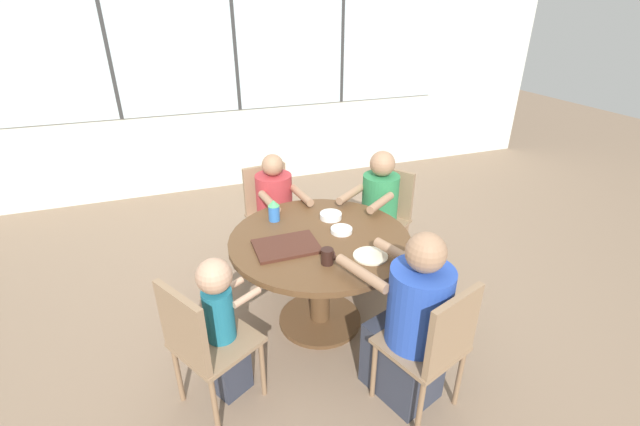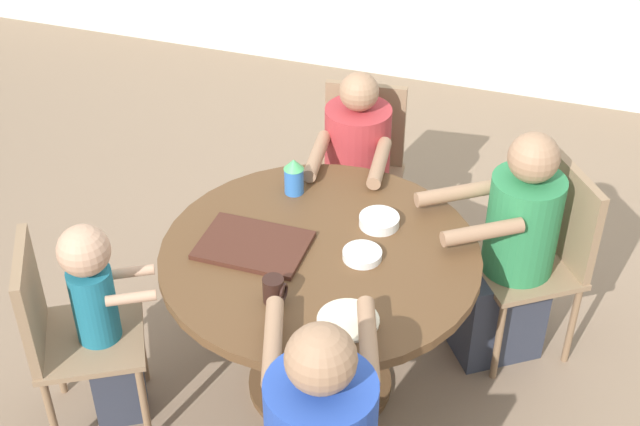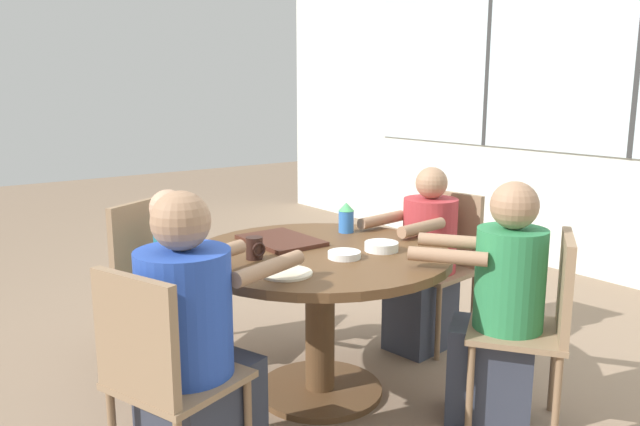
{
  "view_description": "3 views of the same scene",
  "coord_description": "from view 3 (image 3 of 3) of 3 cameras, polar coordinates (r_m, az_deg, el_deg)",
  "views": [
    {
      "loc": [
        -0.84,
        -2.32,
        2.13
      ],
      "look_at": [
        0.0,
        0.0,
        0.89
      ],
      "focal_mm": 24.0,
      "sensor_mm": 36.0,
      "label": 1
    },
    {
      "loc": [
        0.82,
        -2.48,
        2.79
      ],
      "look_at": [
        0.0,
        0.0,
        0.89
      ],
      "focal_mm": 50.0,
      "sensor_mm": 36.0,
      "label": 2
    },
    {
      "loc": [
        2.23,
        -1.68,
        1.45
      ],
      "look_at": [
        0.0,
        0.0,
        0.89
      ],
      "focal_mm": 35.0,
      "sensor_mm": 36.0,
      "label": 3
    }
  ],
  "objects": [
    {
      "name": "coffee_mug",
      "position": [
        2.76,
        -5.99,
        -3.22
      ],
      "size": [
        0.08,
        0.08,
        0.1
      ],
      "color": "black",
      "rests_on": "dining_table"
    },
    {
      "name": "chair_for_toddler",
      "position": [
        3.44,
        -15.23,
        -4.89
      ],
      "size": [
        0.55,
        0.55,
        0.86
      ],
      "rotation": [
        0.0,
        0.0,
        -1.05
      ],
      "color": "#937556",
      "rests_on": "ground_plane"
    },
    {
      "name": "person_woman_green_shirt",
      "position": [
        2.82,
        16.08,
        -9.05
      ],
      "size": [
        0.6,
        0.54,
        1.08
      ],
      "rotation": [
        0.0,
        0.0,
        -4.11
      ],
      "color": "#333847",
      "rests_on": "ground_plane"
    },
    {
      "name": "person_man_blue_shirt",
      "position": [
        3.55,
        9.55,
        -5.03
      ],
      "size": [
        0.37,
        0.59,
        1.03
      ],
      "rotation": [
        0.0,
        0.0,
        -3.02
      ],
      "color": "#333847",
      "rests_on": "ground_plane"
    },
    {
      "name": "person_man_teal_shirt",
      "position": [
        2.38,
        -11.4,
        -12.66
      ],
      "size": [
        0.51,
        0.68,
        1.11
      ],
      "rotation": [
        0.0,
        0.0,
        0.32
      ],
      "color": "#333847",
      "rests_on": "ground_plane"
    },
    {
      "name": "dining_table",
      "position": [
        2.94,
        0.0,
        -6.59
      ],
      "size": [
        1.21,
        1.21,
        0.71
      ],
      "color": "brown",
      "rests_on": "ground_plane"
    },
    {
      "name": "person_toddler",
      "position": [
        3.35,
        -13.2,
        -5.56
      ],
      "size": [
        0.34,
        0.29,
        0.94
      ],
      "rotation": [
        0.0,
        0.0,
        -1.05
      ],
      "color": "#333847",
      "rests_on": "ground_plane"
    },
    {
      "name": "bowl_cereal",
      "position": [
        2.77,
        2.24,
        -3.83
      ],
      "size": [
        0.15,
        0.15,
        0.03
      ],
      "color": "white",
      "rests_on": "dining_table"
    },
    {
      "name": "wall_back_with_windows",
      "position": [
        5.04,
        27.13,
        9.83
      ],
      "size": [
        8.4,
        0.08,
        2.8
      ],
      "color": "silver",
      "rests_on": "ground_plane"
    },
    {
      "name": "chair_for_man_blue_shirt",
      "position": [
        3.66,
        11.16,
        -3.68
      ],
      "size": [
        0.44,
        0.44,
        0.86
      ],
      "rotation": [
        0.0,
        0.0,
        -3.02
      ],
      "color": "#937556",
      "rests_on": "ground_plane"
    },
    {
      "name": "food_tray_dark",
      "position": [
        3.05,
        -3.59,
        -2.51
      ],
      "size": [
        0.4,
        0.29,
        0.02
      ],
      "color": "#472319",
      "rests_on": "dining_table"
    },
    {
      "name": "chair_for_man_teal_shirt",
      "position": [
        2.27,
        -14.58,
        -13.48
      ],
      "size": [
        0.51,
        0.51,
        0.86
      ],
      "rotation": [
        0.0,
        0.0,
        0.32
      ],
      "color": "#937556",
      "rests_on": "ground_plane"
    },
    {
      "name": "bowl_white_shallow",
      "position": [
        2.91,
        5.63,
        -3.06
      ],
      "size": [
        0.16,
        0.16,
        0.04
      ],
      "color": "white",
      "rests_on": "dining_table"
    },
    {
      "name": "sippy_cup",
      "position": [
        3.25,
        2.41,
        -0.38
      ],
      "size": [
        0.08,
        0.08,
        0.16
      ],
      "color": "blue",
      "rests_on": "dining_table"
    },
    {
      "name": "plate_tortillas",
      "position": [
        2.54,
        -3.12,
        -5.51
      ],
      "size": [
        0.22,
        0.22,
        0.01
      ],
      "color": "beige",
      "rests_on": "dining_table"
    },
    {
      "name": "ground_plane",
      "position": [
        3.15,
        0.0,
        -16.07
      ],
      "size": [
        16.0,
        16.0,
        0.0
      ],
      "primitive_type": "plane",
      "color": "#8C725B"
    },
    {
      "name": "chair_for_woman_green_shirt",
      "position": [
        2.82,
        19.51,
        -8.77
      ],
      "size": [
        0.56,
        0.56,
        0.86
      ],
      "rotation": [
        0.0,
        0.0,
        -4.11
      ],
      "color": "#937556",
      "rests_on": "ground_plane"
    }
  ]
}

